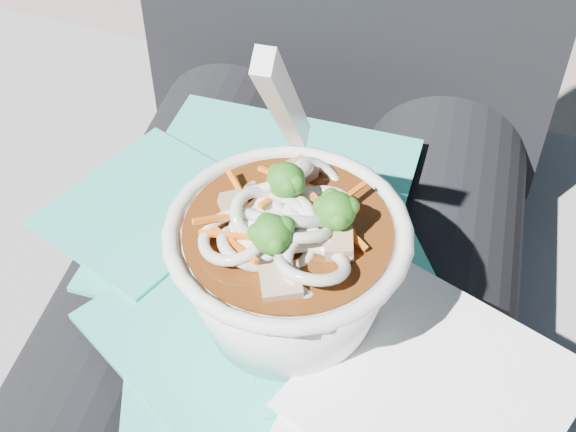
% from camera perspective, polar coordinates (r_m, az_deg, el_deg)
% --- Properties ---
extents(stone_ledge, '(1.05, 0.62, 0.45)m').
position_cam_1_polar(stone_ledge, '(0.89, 1.70, -12.70)').
color(stone_ledge, slate).
rests_on(stone_ledge, ground).
extents(lap, '(0.32, 0.48, 0.14)m').
position_cam_1_polar(lap, '(0.56, -1.03, -9.85)').
color(lap, black).
rests_on(lap, stone_ledge).
extents(person_body, '(0.34, 0.94, 0.99)m').
position_cam_1_polar(person_body, '(0.60, 1.15, -1.29)').
color(person_body, black).
rests_on(person_body, ground).
extents(plastic_bag, '(0.31, 0.31, 0.01)m').
position_cam_1_polar(plastic_bag, '(0.51, -2.37, -4.64)').
color(plastic_bag, '#2CB7A1').
rests_on(plastic_bag, lap).
extents(udon_bowl, '(0.13, 0.15, 0.19)m').
position_cam_1_polar(udon_bowl, '(0.44, -0.01, -3.12)').
color(udon_bowl, white).
rests_on(udon_bowl, plastic_bag).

